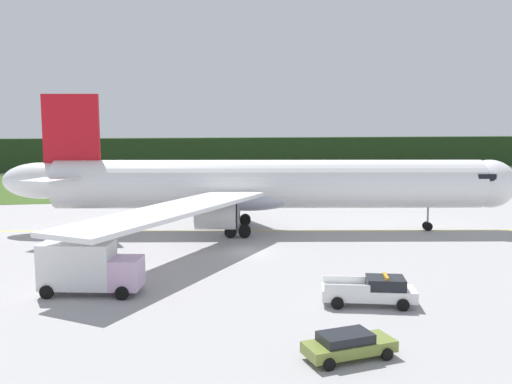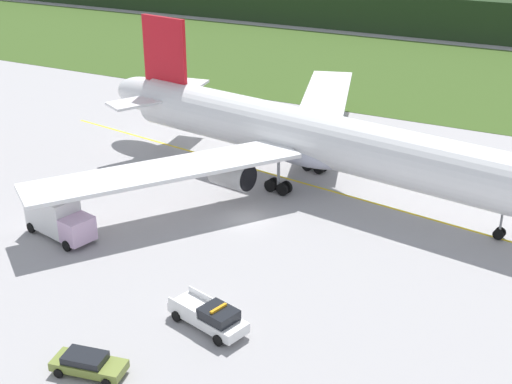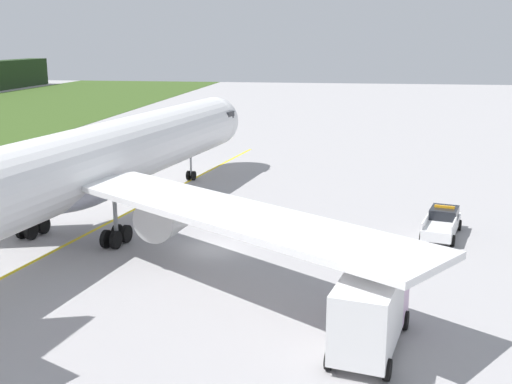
% 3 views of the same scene
% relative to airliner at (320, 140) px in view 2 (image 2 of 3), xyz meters
% --- Properties ---
extents(ground, '(320.00, 320.00, 0.00)m').
position_rel_airliner_xyz_m(ground, '(-2.79, -9.08, -4.81)').
color(ground, '#A09D9F').
extents(grass_verge, '(320.00, 46.23, 0.04)m').
position_rel_airliner_xyz_m(grass_verge, '(-2.79, 46.92, -4.79)').
color(grass_verge, '#37521E').
rests_on(grass_verge, ground).
extents(distant_tree_line, '(288.00, 5.36, 7.57)m').
position_rel_airliner_xyz_m(distant_tree_line, '(-2.79, 76.03, -1.03)').
color(distant_tree_line, '#21361B').
rests_on(distant_tree_line, ground).
extents(taxiway_centerline_main, '(69.60, 11.32, 0.01)m').
position_rel_airliner_xyz_m(taxiway_centerline_main, '(0.76, -0.12, -4.81)').
color(taxiway_centerline_main, yellow).
rests_on(taxiway_centerline_main, ground).
extents(airliner, '(53.32, 49.54, 14.18)m').
position_rel_airliner_xyz_m(airliner, '(0.00, 0.00, 0.00)').
color(airliner, white).
rests_on(airliner, ground).
extents(ops_pickup_truck, '(6.09, 3.37, 1.94)m').
position_rel_airliner_xyz_m(ops_pickup_truck, '(2.59, -24.46, -3.91)').
color(ops_pickup_truck, white).
rests_on(ops_pickup_truck, ground).
extents(catering_truck, '(6.94, 3.84, 3.64)m').
position_rel_airliner_xyz_m(catering_truck, '(-15.16, -19.14, -2.99)').
color(catering_truck, '#CDA9CD').
rests_on(catering_truck, ground).
extents(staff_car, '(4.72, 2.64, 1.30)m').
position_rel_airliner_xyz_m(staff_car, '(-1.50, -31.77, -4.11)').
color(staff_car, olive).
rests_on(staff_car, ground).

